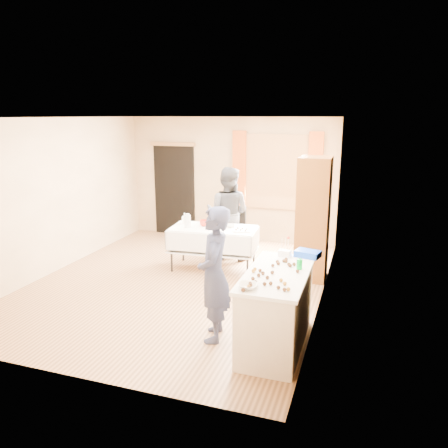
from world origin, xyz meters
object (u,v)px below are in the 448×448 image
(counter, at_px, (276,309))
(chair, at_px, (233,240))
(cabinet, at_px, (313,219))
(woman, at_px, (228,213))
(girl, at_px, (214,274))
(party_table, at_px, (213,244))

(counter, distance_m, chair, 3.50)
(cabinet, height_order, woman, cabinet)
(cabinet, height_order, chair, cabinet)
(girl, bearing_deg, counter, 79.85)
(woman, bearing_deg, party_table, 85.54)
(chair, bearing_deg, cabinet, -7.31)
(girl, height_order, woman, woman)
(party_table, distance_m, woman, 0.80)
(party_table, height_order, woman, woman)
(cabinet, relative_size, woman, 1.16)
(counter, xyz_separation_m, woman, (-1.53, 2.92, 0.41))
(counter, bearing_deg, chair, 115.50)
(party_table, height_order, girl, girl)
(counter, relative_size, girl, 0.89)
(woman, bearing_deg, chair, -97.48)
(cabinet, distance_m, chair, 1.93)
(woman, bearing_deg, girl, 103.87)
(cabinet, height_order, party_table, cabinet)
(cabinet, xyz_separation_m, chair, (-1.61, 0.80, -0.72))
(cabinet, height_order, counter, cabinet)
(party_table, bearing_deg, counter, -59.40)
(counter, bearing_deg, woman, 117.66)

